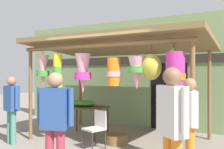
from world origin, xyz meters
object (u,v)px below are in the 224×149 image
object	(u,v)px
display_table	(85,110)
flower_heap_on_table	(84,103)
customer_foreground	(190,117)
folding_chair	(97,126)
wicker_basket_by_table	(116,139)
vendor_in_orange	(12,104)
passerby_at_right	(172,122)
shopper_by_bananas	(55,118)

from	to	relation	value
display_table	flower_heap_on_table	world-z (taller)	flower_heap_on_table
display_table	customer_foreground	size ratio (longest dim) A/B	0.71
folding_chair	flower_heap_on_table	bearing A→B (deg)	137.70
wicker_basket_by_table	vendor_in_orange	bearing A→B (deg)	-150.75
customer_foreground	folding_chair	bearing A→B (deg)	167.87
display_table	wicker_basket_by_table	bearing A→B (deg)	-14.22
flower_heap_on_table	folding_chair	xyz separation A→B (m)	(0.93, -0.85, -0.37)
flower_heap_on_table	customer_foreground	bearing A→B (deg)	-23.12
wicker_basket_by_table	display_table	bearing A→B (deg)	165.78
folding_chair	customer_foreground	size ratio (longest dim) A/B	0.53
display_table	passerby_at_right	distance (m)	3.91
customer_foreground	flower_heap_on_table	bearing A→B (deg)	156.88
display_table	passerby_at_right	bearing A→B (deg)	-38.89
flower_heap_on_table	folding_chair	size ratio (longest dim) A/B	0.81
vendor_in_orange	customer_foreground	bearing A→B (deg)	2.99
shopper_by_bananas	wicker_basket_by_table	bearing A→B (deg)	95.70
folding_chair	customer_foreground	xyz separation A→B (m)	(2.13, -0.46, 0.43)
wicker_basket_by_table	passerby_at_right	bearing A→B (deg)	-48.26
display_table	folding_chair	distance (m)	1.23
folding_chair	passerby_at_right	distance (m)	2.74
folding_chair	shopper_by_bananas	xyz separation A→B (m)	(0.45, -1.91, 0.49)
customer_foreground	passerby_at_right	bearing A→B (deg)	-89.35
flower_heap_on_table	wicker_basket_by_table	size ratio (longest dim) A/B	1.28
vendor_in_orange	flower_heap_on_table	bearing A→B (deg)	55.91
folding_chair	passerby_at_right	world-z (taller)	passerby_at_right
vendor_in_orange	customer_foreground	xyz separation A→B (m)	(4.09, 0.21, -0.01)
customer_foreground	passerby_at_right	xyz separation A→B (m)	(0.01, -1.17, 0.10)
passerby_at_right	vendor_in_orange	bearing A→B (deg)	166.94
vendor_in_orange	shopper_by_bananas	bearing A→B (deg)	-27.20
vendor_in_orange	passerby_at_right	bearing A→B (deg)	-13.06
wicker_basket_by_table	vendor_in_orange	size ratio (longest dim) A/B	0.33
display_table	vendor_in_orange	size ratio (longest dim) A/B	0.71
display_table	shopper_by_bananas	distance (m)	3.06
flower_heap_on_table	passerby_at_right	world-z (taller)	passerby_at_right
folding_chair	shopper_by_bananas	distance (m)	2.03
shopper_by_bananas	passerby_at_right	xyz separation A→B (m)	(1.69, 0.29, 0.04)
vendor_in_orange	shopper_by_bananas	world-z (taller)	shopper_by_bananas
display_table	shopper_by_bananas	world-z (taller)	shopper_by_bananas
vendor_in_orange	display_table	bearing A→B (deg)	54.32
wicker_basket_by_table	passerby_at_right	world-z (taller)	passerby_at_right
folding_chair	vendor_in_orange	bearing A→B (deg)	-161.12
display_table	wicker_basket_by_table	size ratio (longest dim) A/B	2.12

